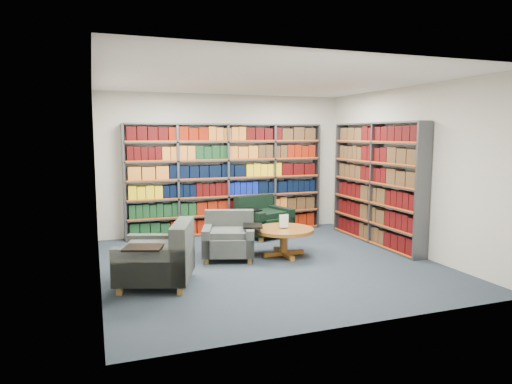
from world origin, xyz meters
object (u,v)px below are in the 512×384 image
object	(u,v)px
chair_teal_left	(229,239)
coffee_table	(284,234)
chair_teal_front	(162,260)
chair_green_right	(262,220)

from	to	relation	value
chair_teal_left	coffee_table	size ratio (longest dim) A/B	1.10
coffee_table	chair_teal_front	bearing A→B (deg)	-159.08
chair_teal_front	coffee_table	world-z (taller)	chair_teal_front
chair_green_right	coffee_table	bearing A→B (deg)	-96.90
chair_green_right	chair_teal_front	bearing A→B (deg)	-134.01
chair_teal_left	chair_green_right	bearing A→B (deg)	51.23
chair_teal_left	chair_teal_front	xyz separation A→B (m)	(-1.23, -1.06, 0.04)
chair_green_right	chair_teal_front	world-z (taller)	chair_teal_front
coffee_table	chair_teal_left	bearing A→B (deg)	163.73
chair_teal_front	coffee_table	size ratio (longest dim) A/B	1.25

